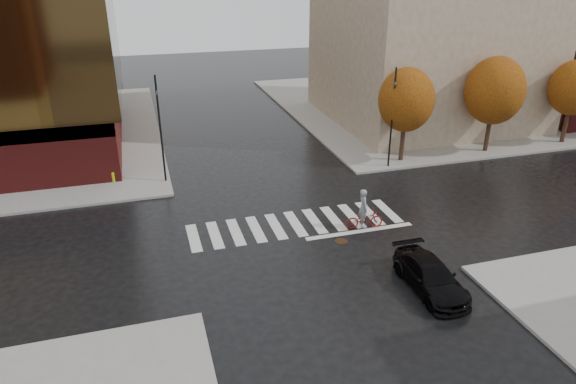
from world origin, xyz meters
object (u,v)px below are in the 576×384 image
(traffic_light_ne, at_px, (393,112))
(fire_hydrant, at_px, (113,176))
(sedan, at_px, (430,276))
(cyclist, at_px, (364,215))
(traffic_light_nw, at_px, (160,123))

(traffic_light_ne, xyz_separation_m, fire_hydrant, (-18.11, 2.49, -3.39))
(sedan, distance_m, traffic_light_ne, 14.77)
(cyclist, bearing_deg, traffic_light_nw, 53.43)
(cyclist, distance_m, traffic_light_ne, 9.77)
(sedan, bearing_deg, cyclist, 94.46)
(sedan, height_order, traffic_light_nw, traffic_light_nw)
(traffic_light_ne, distance_m, fire_hydrant, 18.59)
(sedan, relative_size, traffic_light_nw, 0.66)
(cyclist, xyz_separation_m, traffic_light_ne, (5.29, 7.59, 3.15))
(cyclist, bearing_deg, sedan, -168.37)
(traffic_light_nw, bearing_deg, fire_hydrant, -103.42)
(sedan, height_order, cyclist, cyclist)
(traffic_light_ne, relative_size, fire_hydrant, 9.61)
(sedan, relative_size, traffic_light_ne, 0.66)
(traffic_light_nw, relative_size, traffic_light_ne, 1.01)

